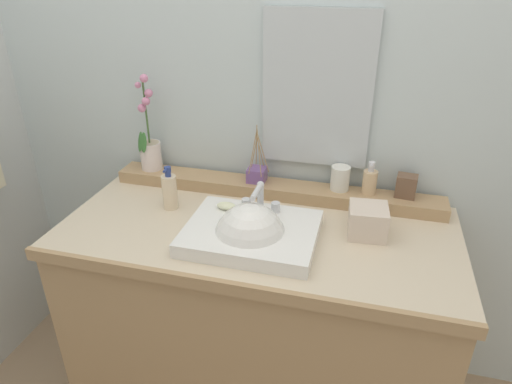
{
  "coord_description": "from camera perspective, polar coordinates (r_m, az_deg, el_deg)",
  "views": [
    {
      "loc": [
        0.35,
        -1.34,
        1.7
      ],
      "look_at": [
        0.0,
        -0.03,
        1.01
      ],
      "focal_mm": 31.66,
      "sensor_mm": 36.0,
      "label": 1
    }
  ],
  "objects": [
    {
      "name": "wall_back",
      "position": [
        1.86,
        3.77,
        14.25
      ],
      "size": [
        3.24,
        0.2,
        2.58
      ],
      "primitive_type": "cube",
      "color": "silver",
      "rests_on": "ground"
    },
    {
      "name": "trinket_box",
      "position": [
        1.8,
        18.45,
        0.72
      ],
      "size": [
        0.08,
        0.07,
        0.09
      ],
      "primitive_type": "cube",
      "rotation": [
        0.0,
        0.0,
        -0.11
      ],
      "color": "brown",
      "rests_on": "back_ledge"
    },
    {
      "name": "back_ledge",
      "position": [
        1.84,
        2.27,
        0.37
      ],
      "size": [
        1.34,
        0.12,
        0.05
      ],
      "primitive_type": "cube",
      "color": "tan",
      "rests_on": "vanity_cabinet"
    },
    {
      "name": "lotion_bottle",
      "position": [
        1.75,
        -10.86,
        0.13
      ],
      "size": [
        0.06,
        0.06,
        0.17
      ],
      "color": "beige",
      "rests_on": "vanity_cabinet"
    },
    {
      "name": "vanity_cabinet",
      "position": [
        1.89,
        0.19,
        -15.5
      ],
      "size": [
        1.42,
        0.67,
        0.86
      ],
      "color": "tan",
      "rests_on": "ground"
    },
    {
      "name": "tissue_box",
      "position": [
        1.61,
        13.92,
        -3.56
      ],
      "size": [
        0.14,
        0.14,
        0.11
      ],
      "primitive_type": "cube",
      "rotation": [
        0.0,
        0.0,
        0.08
      ],
      "color": "beige",
      "rests_on": "vanity_cabinet"
    },
    {
      "name": "sink_basin",
      "position": [
        1.54,
        -0.65,
        -5.63
      ],
      "size": [
        0.44,
        0.35,
        0.27
      ],
      "color": "white",
      "rests_on": "vanity_cabinet"
    },
    {
      "name": "reed_diffuser",
      "position": [
        1.83,
        0.11,
        2.31
      ],
      "size": [
        0.09,
        0.1,
        0.24
      ],
      "color": "#775394",
      "rests_on": "back_ledge"
    },
    {
      "name": "soap_bar",
      "position": [
        1.64,
        -3.78,
        -1.76
      ],
      "size": [
        0.07,
        0.04,
        0.02
      ],
      "primitive_type": "ellipsoid",
      "color": "beige",
      "rests_on": "sink_basin"
    },
    {
      "name": "mirror",
      "position": [
        1.74,
        7.73,
        12.56
      ],
      "size": [
        0.41,
        0.02,
        0.58
      ],
      "primitive_type": "cube",
      "color": "silver"
    },
    {
      "name": "soap_dispenser",
      "position": [
        1.78,
        14.18,
        1.37
      ],
      "size": [
        0.05,
        0.06,
        0.13
      ],
      "color": "#DAB98E",
      "rests_on": "back_ledge"
    },
    {
      "name": "tumbler_cup",
      "position": [
        1.79,
        10.59,
        1.74
      ],
      "size": [
        0.07,
        0.07,
        0.1
      ],
      "primitive_type": "cylinder",
      "color": "silver",
      "rests_on": "back_ledge"
    },
    {
      "name": "potted_plant",
      "position": [
        1.97,
        -13.27,
        5.65
      ],
      "size": [
        0.09,
        0.1,
        0.41
      ],
      "color": "silver",
      "rests_on": "back_ledge"
    }
  ]
}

